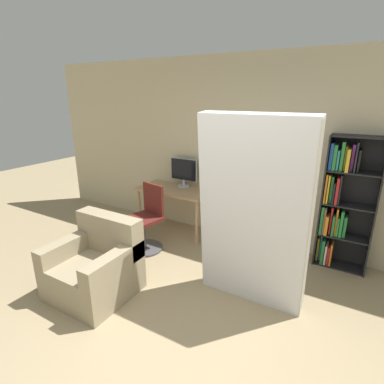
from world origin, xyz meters
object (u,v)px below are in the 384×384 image
object	(u,v)px
monitor	(184,171)
mattress_near	(254,215)
armchair	(96,266)
office_chair	(147,223)
bookshelf	(342,203)

from	to	relation	value
monitor	mattress_near	distance (m)	2.06
armchair	mattress_near	bearing A→B (deg)	24.52
monitor	office_chair	xyz separation A→B (m)	(-0.08, -0.91, -0.59)
mattress_near	armchair	size ratio (longest dim) A/B	2.35
mattress_near	armchair	world-z (taller)	mattress_near
monitor	armchair	bearing A→B (deg)	-88.10
monitor	mattress_near	bearing A→B (deg)	-38.67
office_chair	mattress_near	world-z (taller)	mattress_near
office_chair	mattress_near	distance (m)	1.84
monitor	office_chair	bearing A→B (deg)	-94.82
office_chair	mattress_near	bearing A→B (deg)	-12.82
bookshelf	armchair	distance (m)	3.06
monitor	bookshelf	xyz separation A→B (m)	(2.33, -0.01, -0.12)
bookshelf	mattress_near	size ratio (longest dim) A/B	0.85
office_chair	mattress_near	xyz separation A→B (m)	(1.69, -0.38, 0.61)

